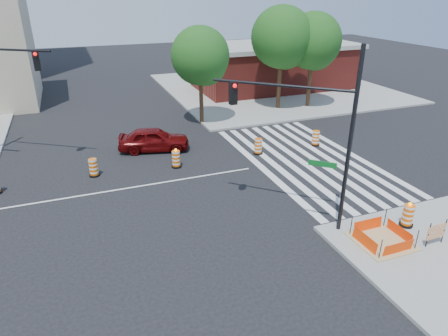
# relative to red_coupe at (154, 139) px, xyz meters

# --- Properties ---
(ground) EXTENTS (120.00, 120.00, 0.00)m
(ground) POSITION_rel_red_coupe_xyz_m (-2.41, -4.90, -0.77)
(ground) COLOR black
(ground) RESTS_ON ground
(sidewalk_ne) EXTENTS (22.00, 22.00, 0.15)m
(sidewalk_ne) POSITION_rel_red_coupe_xyz_m (15.59, 13.10, -0.70)
(sidewalk_ne) COLOR gray
(sidewalk_ne) RESTS_ON ground
(crosswalk_east) EXTENTS (6.75, 13.50, 0.01)m
(crosswalk_east) POSITION_rel_red_coupe_xyz_m (8.54, -4.90, -0.77)
(crosswalk_east) COLOR silver
(crosswalk_east) RESTS_ON ground
(lane_centerline) EXTENTS (14.00, 0.12, 0.01)m
(lane_centerline) POSITION_rel_red_coupe_xyz_m (-2.41, -4.90, -0.77)
(lane_centerline) COLOR silver
(lane_centerline) RESTS_ON ground
(excavation_pit) EXTENTS (2.20, 2.20, 0.90)m
(excavation_pit) POSITION_rel_red_coupe_xyz_m (6.59, -13.90, -0.55)
(excavation_pit) COLOR tan
(excavation_pit) RESTS_ON ground
(brick_storefront) EXTENTS (16.50, 8.50, 4.60)m
(brick_storefront) POSITION_rel_red_coupe_xyz_m (15.59, 13.10, 1.55)
(brick_storefront) COLOR maroon
(brick_storefront) RESTS_ON ground
(red_coupe) EXTENTS (4.84, 2.90, 1.54)m
(red_coupe) POSITION_rel_red_coupe_xyz_m (0.00, 0.00, 0.00)
(red_coupe) COLOR #5B0708
(red_coupe) RESTS_ON ground
(signal_pole_se) EXTENTS (4.44, 4.11, 7.82)m
(signal_pole_se) POSITION_rel_red_coupe_xyz_m (4.32, -11.31, 4.03)
(signal_pole_se) COLOR black
(signal_pole_se) RESTS_ON ground
(pit_drum) EXTENTS (0.60, 0.60, 1.17)m
(pit_drum) POSITION_rel_red_coupe_xyz_m (8.46, -13.30, -0.14)
(pit_drum) COLOR black
(pit_drum) RESTS_ON ground
(barricade) EXTENTS (0.95, 0.05, 1.12)m
(barricade) POSITION_rel_red_coupe_xyz_m (8.45, -14.83, -0.01)
(barricade) COLOR #E35F04
(barricade) RESTS_ON ground
(tree_north_c) EXTENTS (4.34, 4.34, 7.38)m
(tree_north_c) POSITION_rel_red_coupe_xyz_m (4.74, 4.36, 4.18)
(tree_north_c) COLOR #382314
(tree_north_c) RESTS_ON ground
(tree_north_d) EXTENTS (5.07, 5.07, 8.62)m
(tree_north_d) POSITION_rel_red_coupe_xyz_m (12.25, 5.79, 5.02)
(tree_north_d) COLOR #382314
(tree_north_d) RESTS_ON ground
(tree_north_e) EXTENTS (4.77, 4.77, 8.10)m
(tree_north_e) POSITION_rel_red_coupe_xyz_m (15.01, 5.39, 4.67)
(tree_north_e) COLOR #382314
(tree_north_e) RESTS_ON ground
(median_drum_2) EXTENTS (0.60, 0.60, 1.02)m
(median_drum_2) POSITION_rel_red_coupe_xyz_m (-4.02, -2.66, -0.29)
(median_drum_2) COLOR black
(median_drum_2) RESTS_ON ground
(median_drum_3) EXTENTS (0.60, 0.60, 1.18)m
(median_drum_3) POSITION_rel_red_coupe_xyz_m (0.66, -3.15, -0.28)
(median_drum_3) COLOR black
(median_drum_3) RESTS_ON ground
(median_drum_4) EXTENTS (0.60, 0.60, 1.02)m
(median_drum_4) POSITION_rel_red_coupe_xyz_m (6.11, -3.00, -0.29)
(median_drum_4) COLOR black
(median_drum_4) RESTS_ON ground
(median_drum_5) EXTENTS (0.60, 0.60, 1.02)m
(median_drum_5) POSITION_rel_red_coupe_xyz_m (10.40, -3.01, -0.29)
(median_drum_5) COLOR black
(median_drum_5) RESTS_ON ground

